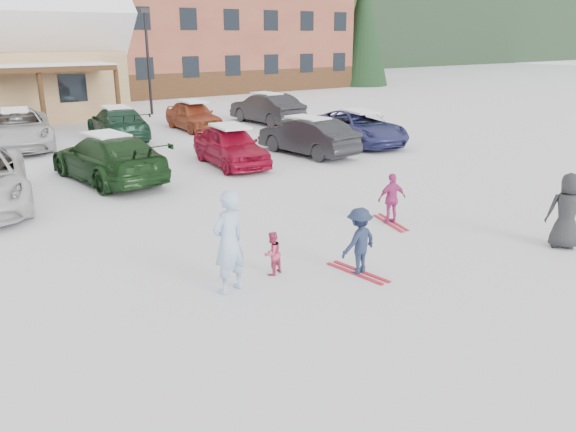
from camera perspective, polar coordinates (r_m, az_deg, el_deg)
ground at (r=10.57m, az=1.77°, el=-6.83°), size 160.00×160.00×0.00m
lamp_post at (r=33.98m, az=-14.06°, el=15.54°), size 0.50×0.25×5.83m
conifer_1 at (r=53.44m, az=7.68°, el=19.74°), size 4.84×4.84×11.22m
conifer_3 at (r=53.02m, az=-23.08°, el=17.32°), size 3.96×3.96×9.18m
conifer_4 at (r=66.83m, az=1.84°, el=19.73°), size 5.06×5.06×11.73m
adult_skier at (r=9.94m, az=-6.05°, el=-2.66°), size 0.78×0.61×1.89m
toddler_red at (r=10.78m, az=-1.62°, el=-3.81°), size 0.49×0.43×0.86m
child_navy at (r=10.82m, az=7.23°, el=-2.56°), size 0.92×0.61×1.33m
skis_child_navy at (r=11.06m, az=7.10°, el=-5.71°), size 0.40×1.41×0.03m
child_magenta at (r=13.87m, az=10.51°, el=1.74°), size 0.79×0.49×1.26m
skis_child_magenta at (r=14.05m, az=10.37°, el=-0.67°), size 0.56×1.40×0.03m
bystander_dark at (r=13.42m, az=26.49°, el=0.45°), size 0.93×0.95×1.66m
parked_car_3 at (r=18.58m, az=-17.80°, el=5.64°), size 2.69×5.35×1.49m
parked_car_4 at (r=20.04m, az=-5.86°, el=7.12°), size 2.09×4.25×1.40m
parked_car_5 at (r=21.79m, az=2.01°, el=8.11°), size 2.02×4.48×1.43m
parked_car_6 at (r=24.20m, az=7.25°, el=8.91°), size 3.08×5.29×1.39m
parked_car_10 at (r=25.56m, az=-25.80°, el=7.97°), size 3.45×5.96×1.56m
parked_car_11 at (r=26.14m, az=-16.91°, el=8.99°), size 2.48×5.06×1.42m
parked_car_12 at (r=28.05m, az=-9.58°, el=10.03°), size 1.79×4.13×1.39m
parked_car_13 at (r=29.69m, az=-2.17°, el=10.86°), size 1.90×4.80×1.55m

